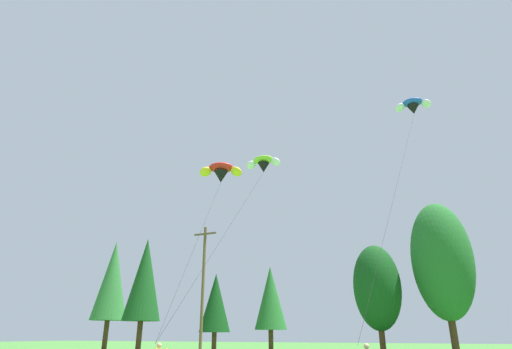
{
  "coord_description": "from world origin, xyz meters",
  "views": [
    {
      "loc": [
        8.57,
        1.3,
        2.01
      ],
      "look_at": [
        -0.23,
        20.54,
        10.12
      ],
      "focal_mm": 29.37,
      "sensor_mm": 36.0,
      "label": 1
    }
  ],
  "objects_px": {
    "utility_pole": "(203,287)",
    "parafoil_kite_mid_blue_white": "(413,106)",
    "parafoil_kite_high_red_yellow": "(221,172)",
    "parafoil_kite_far_lime_white": "(263,164)"
  },
  "relations": [
    {
      "from": "utility_pole",
      "to": "parafoil_kite_high_red_yellow",
      "type": "bearing_deg",
      "value": -44.06
    },
    {
      "from": "parafoil_kite_mid_blue_white",
      "to": "parafoil_kite_far_lime_white",
      "type": "xyz_separation_m",
      "value": [
        -11.44,
        -10.25,
        -7.98
      ]
    },
    {
      "from": "parafoil_kite_high_red_yellow",
      "to": "parafoil_kite_far_lime_white",
      "type": "relative_size",
      "value": 1.0
    },
    {
      "from": "parafoil_kite_high_red_yellow",
      "to": "parafoil_kite_mid_blue_white",
      "type": "distance_m",
      "value": 20.11
    },
    {
      "from": "utility_pole",
      "to": "parafoil_kite_far_lime_white",
      "type": "bearing_deg",
      "value": -23.34
    },
    {
      "from": "utility_pole",
      "to": "parafoil_kite_far_lime_white",
      "type": "distance_m",
      "value": 11.81
    },
    {
      "from": "utility_pole",
      "to": "parafoil_kite_mid_blue_white",
      "type": "relative_size",
      "value": 0.5
    },
    {
      "from": "parafoil_kite_far_lime_white",
      "to": "parafoil_kite_high_red_yellow",
      "type": "bearing_deg",
      "value": -179.89
    },
    {
      "from": "utility_pole",
      "to": "parafoil_kite_high_red_yellow",
      "type": "relative_size",
      "value": 0.79
    },
    {
      "from": "utility_pole",
      "to": "parafoil_kite_high_red_yellow",
      "type": "distance_m",
      "value": 9.95
    }
  ]
}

